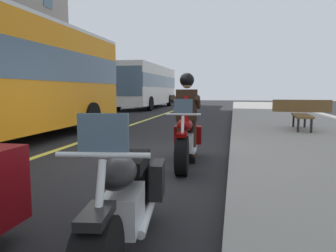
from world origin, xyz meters
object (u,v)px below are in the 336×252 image
(bus_far, at_px, (147,84))
(motorcycle_main, at_px, (186,140))
(rider_main, at_px, (187,109))
(motorcycle_parked, at_px, (125,203))
(bench_sidewalk, at_px, (302,112))

(bus_far, bearing_deg, motorcycle_main, 17.35)
(rider_main, xyz_separation_m, motorcycle_parked, (3.70, 0.01, -0.58))
(bus_far, bearing_deg, rider_main, 17.47)
(motorcycle_main, relative_size, bench_sidewalk, 1.21)
(rider_main, relative_size, motorcycle_parked, 0.78)
(motorcycle_main, height_order, bus_far, bus_far)
(rider_main, relative_size, bus_far, 0.16)
(bus_far, relative_size, bench_sidewalk, 6.03)
(rider_main, bearing_deg, bus_far, -162.53)
(motorcycle_main, height_order, motorcycle_parked, same)
(motorcycle_parked, height_order, bench_sidewalk, motorcycle_parked)
(rider_main, bearing_deg, bench_sidewalk, 147.57)
(bench_sidewalk, bearing_deg, motorcycle_main, -31.30)
(bus_far, xyz_separation_m, bench_sidewalk, (14.21, 9.01, -1.16))
(motorcycle_parked, xyz_separation_m, bus_far, (-22.69, -5.99, 1.42))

